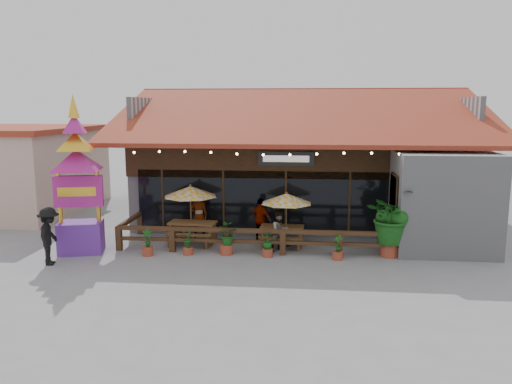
# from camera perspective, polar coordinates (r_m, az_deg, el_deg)

# --- Properties ---
(ground) EXTENTS (100.00, 100.00, 0.00)m
(ground) POSITION_cam_1_polar(r_m,az_deg,el_deg) (18.37, 4.70, -6.75)
(ground) COLOR gray
(ground) RESTS_ON ground
(restaurant_building) EXTENTS (15.50, 14.73, 6.09)m
(restaurant_building) POSITION_cam_1_polar(r_m,az_deg,el_deg) (24.41, 5.66, 2.62)
(restaurant_building) COLOR #A6A6AB
(restaurant_building) RESTS_ON ground
(patio_railing) EXTENTS (10.00, 2.60, 0.92)m
(patio_railing) POSITION_cam_1_polar(r_m,az_deg,el_deg) (18.12, -2.46, -4.94)
(patio_railing) COLOR #492F1A
(patio_railing) RESTS_ON ground
(neighbor_building) EXTENTS (8.40, 8.40, 4.22)m
(neighbor_building) POSITION_cam_1_polar(r_m,az_deg,el_deg) (28.28, -27.04, 2.43)
(neighbor_building) COLOR beige
(neighbor_building) RESTS_ON ground
(umbrella_left) EXTENTS (2.41, 2.41, 2.25)m
(umbrella_left) POSITION_cam_1_polar(r_m,az_deg,el_deg) (19.42, -7.51, 0.04)
(umbrella_left) COLOR brown
(umbrella_left) RESTS_ON ground
(umbrella_right) EXTENTS (2.57, 2.57, 2.08)m
(umbrella_right) POSITION_cam_1_polar(r_m,az_deg,el_deg) (18.60, 3.50, -0.77)
(umbrella_right) COLOR brown
(umbrella_right) RESTS_ON ground
(picnic_table_left) EXTENTS (1.87, 1.65, 0.85)m
(picnic_table_left) POSITION_cam_1_polar(r_m,az_deg,el_deg) (19.31, -7.24, -4.21)
(picnic_table_left) COLOR brown
(picnic_table_left) RESTS_ON ground
(picnic_table_right) EXTENTS (1.70, 1.49, 0.78)m
(picnic_table_right) POSITION_cam_1_polar(r_m,az_deg,el_deg) (18.83, 3.01, -4.66)
(picnic_table_right) COLOR brown
(picnic_table_right) RESTS_ON ground
(thai_sign_tower) EXTENTS (2.72, 2.72, 6.07)m
(thai_sign_tower) POSITION_cam_1_polar(r_m,az_deg,el_deg) (18.64, -19.80, 3.02)
(thai_sign_tower) COLOR #632A9B
(thai_sign_tower) RESTS_ON ground
(tropical_plant) EXTENTS (2.31, 2.33, 2.43)m
(tropical_plant) POSITION_cam_1_polar(r_m,az_deg,el_deg) (17.98, 15.18, -2.85)
(tropical_plant) COLOR brown
(tropical_plant) RESTS_ON ground
(diner_a) EXTENTS (0.77, 0.59, 1.88)m
(diner_a) POSITION_cam_1_polar(r_m,az_deg,el_deg) (19.82, -6.55, -2.74)
(diner_a) COLOR #372411
(diner_a) RESTS_ON ground
(diner_b) EXTENTS (0.91, 0.87, 1.48)m
(diner_b) POSITION_cam_1_polar(r_m,az_deg,el_deg) (18.16, 2.74, -4.51)
(diner_b) COLOR #372411
(diner_b) RESTS_ON ground
(diner_c) EXTENTS (1.06, 0.89, 1.70)m
(diner_c) POSITION_cam_1_polar(r_m,az_deg,el_deg) (19.46, 0.55, -3.19)
(diner_c) COLOR #372411
(diner_c) RESTS_ON ground
(pedestrian) EXTENTS (1.01, 1.39, 1.94)m
(pedestrian) POSITION_cam_1_polar(r_m,az_deg,el_deg) (17.94, -22.55, -4.68)
(pedestrian) COLOR black
(pedestrian) RESTS_ON ground
(planter_a) EXTENTS (0.40, 0.39, 0.96)m
(planter_a) POSITION_cam_1_polar(r_m,az_deg,el_deg) (18.09, -12.29, -5.88)
(planter_a) COLOR brown
(planter_a) RESTS_ON ground
(planter_b) EXTENTS (0.35, 0.36, 0.85)m
(planter_b) POSITION_cam_1_polar(r_m,az_deg,el_deg) (17.94, -7.79, -5.93)
(planter_b) COLOR brown
(planter_b) RESTS_ON ground
(planter_c) EXTENTS (0.87, 0.83, 1.12)m
(planter_c) POSITION_cam_1_polar(r_m,az_deg,el_deg) (17.78, -3.41, -5.18)
(planter_c) COLOR brown
(planter_c) RESTS_ON ground
(planter_d) EXTENTS (0.43, 0.43, 0.89)m
(planter_d) POSITION_cam_1_polar(r_m,az_deg,el_deg) (17.53, 1.33, -6.06)
(planter_d) COLOR brown
(planter_d) RESTS_ON ground
(planter_e) EXTENTS (0.37, 0.35, 0.87)m
(planter_e) POSITION_cam_1_polar(r_m,az_deg,el_deg) (17.45, 9.33, -6.49)
(planter_e) COLOR brown
(planter_e) RESTS_ON ground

